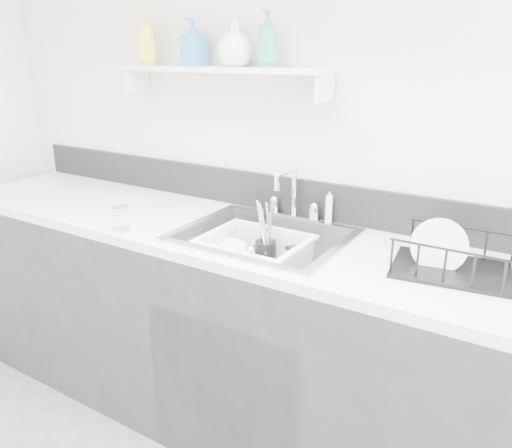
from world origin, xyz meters
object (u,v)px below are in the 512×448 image
Objects in this scene: counter_run at (262,339)px; sink at (263,257)px; wash_tub at (255,257)px; dish_rack at (453,254)px.

counter_run is 5.00× the size of sink.
wash_tub is (-0.03, -0.02, -0.00)m from sink.
sink is 0.70m from dish_rack.
dish_rack reaches higher than sink.
sink reaches higher than wash_tub.
counter_run is 8.06× the size of wash_tub.
sink is at bearing 174.83° from dish_rack.
counter_run reaches higher than wash_tub.
counter_run is at bearing 0.00° from sink.
dish_rack reaches higher than counter_run.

